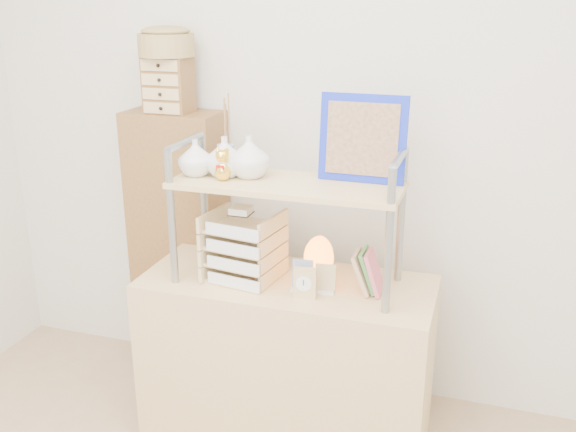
% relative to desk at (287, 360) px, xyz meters
% --- Properties ---
extents(room_shell, '(3.42, 3.41, 2.61)m').
position_rel_desk_xyz_m(room_shell, '(0.00, -0.81, 1.32)').
color(room_shell, silver).
rests_on(room_shell, ground).
extents(desk, '(1.20, 0.50, 0.75)m').
position_rel_desk_xyz_m(desk, '(0.00, 0.00, 0.00)').
color(desk, tan).
rests_on(desk, ground).
extents(cabinet, '(0.45, 0.25, 1.35)m').
position_rel_desk_xyz_m(cabinet, '(-0.68, 0.37, 0.30)').
color(cabinet, brown).
rests_on(cabinet, ground).
extents(hutch, '(0.90, 0.34, 0.76)m').
position_rel_desk_xyz_m(hutch, '(-0.08, 0.01, 0.83)').
color(hutch, gray).
rests_on(hutch, desk).
extents(letter_tray, '(0.29, 0.28, 0.31)m').
position_rel_desk_xyz_m(letter_tray, '(-0.18, -0.04, 0.50)').
color(letter_tray, tan).
rests_on(letter_tray, desk).
extents(salt_lamp, '(0.13, 0.12, 0.20)m').
position_rel_desk_xyz_m(salt_lamp, '(0.12, 0.03, 0.48)').
color(salt_lamp, brown).
rests_on(salt_lamp, desk).
extents(desk_clock, '(0.09, 0.05, 0.12)m').
position_rel_desk_xyz_m(desk_clock, '(0.11, -0.13, 0.44)').
color(desk_clock, tan).
rests_on(desk_clock, desk).
extents(postcard_stand, '(0.18, 0.07, 0.12)m').
position_rel_desk_xyz_m(postcard_stand, '(0.13, -0.06, 0.41)').
color(postcard_stand, white).
rests_on(postcard_stand, desk).
extents(drawer_chest, '(0.20, 0.16, 0.25)m').
position_rel_desk_xyz_m(drawer_chest, '(-0.68, 0.35, 1.10)').
color(drawer_chest, brown).
rests_on(drawer_chest, cabinet).
extents(woven_basket, '(0.25, 0.25, 0.10)m').
position_rel_desk_xyz_m(woven_basket, '(-0.68, 0.35, 1.28)').
color(woven_basket, olive).
rests_on(woven_basket, drawer_chest).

